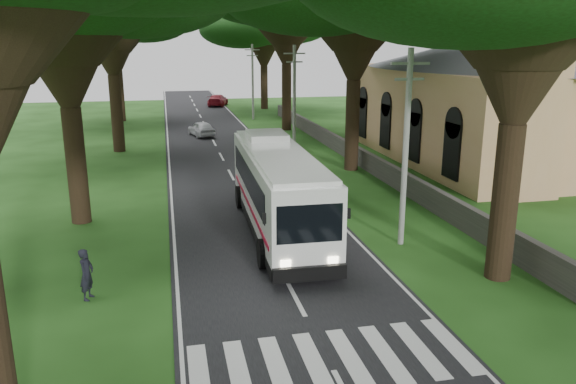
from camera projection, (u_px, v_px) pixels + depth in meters
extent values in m
plane|color=#1B3F12|center=(309.00, 325.00, 16.79)|extent=(140.00, 140.00, 0.00)
cube|color=black|center=(223.00, 160.00, 40.38)|extent=(8.00, 120.00, 0.04)
cube|color=silver|center=(328.00, 361.00, 14.90)|extent=(8.00, 3.00, 0.01)
cube|color=#383533|center=(347.00, 149.00, 41.14)|extent=(0.35, 50.00, 1.20)
cube|color=tan|center=(475.00, 114.00, 40.43)|extent=(12.00, 22.00, 6.40)
pyramid|color=#595960|center=(482.00, 36.00, 39.03)|extent=(14.00, 24.00, 2.20)
cube|color=tan|center=(526.00, 104.00, 29.91)|extent=(3.00, 3.00, 10.00)
cylinder|color=gray|center=(406.00, 150.00, 22.55)|extent=(0.24, 0.24, 8.00)
cube|color=gray|center=(410.00, 63.00, 21.67)|extent=(1.60, 0.10, 0.10)
cube|color=gray|center=(409.00, 79.00, 21.82)|extent=(1.20, 0.10, 0.10)
cylinder|color=gray|center=(294.00, 101.00, 41.42)|extent=(0.24, 0.24, 8.00)
cube|color=gray|center=(294.00, 53.00, 40.54)|extent=(1.60, 0.10, 0.10)
cube|color=gray|center=(294.00, 62.00, 40.70)|extent=(1.20, 0.10, 0.10)
cylinder|color=gray|center=(253.00, 82.00, 60.30)|extent=(0.24, 0.24, 8.00)
cube|color=gray|center=(252.00, 50.00, 59.42)|extent=(1.60, 0.10, 0.10)
cube|color=gray|center=(252.00, 56.00, 59.57)|extent=(1.20, 0.10, 0.10)
cylinder|color=black|center=(76.00, 166.00, 25.77)|extent=(0.90, 0.90, 5.38)
cone|color=black|center=(66.00, 64.00, 24.58)|extent=(3.20, 3.20, 3.80)
cylinder|color=black|center=(117.00, 114.00, 42.80)|extent=(0.90, 0.90, 5.80)
cone|color=black|center=(112.00, 49.00, 41.56)|extent=(3.20, 3.20, 3.80)
cylinder|color=black|center=(120.00, 96.00, 59.65)|extent=(0.90, 0.90, 5.27)
cone|color=black|center=(117.00, 52.00, 58.48)|extent=(3.20, 3.20, 3.80)
ellipsoid|color=black|center=(114.00, 17.00, 57.56)|extent=(12.89, 12.89, 5.41)
cylinder|color=black|center=(505.00, 203.00, 19.50)|extent=(0.90, 0.90, 5.54)
cone|color=black|center=(519.00, 66.00, 18.29)|extent=(3.20, 3.20, 3.80)
cylinder|color=black|center=(352.00, 126.00, 36.56)|extent=(0.90, 0.90, 5.84)
cone|color=black|center=(354.00, 50.00, 35.31)|extent=(3.20, 3.20, 3.80)
cylinder|color=black|center=(287.00, 97.00, 53.40)|extent=(0.90, 0.90, 6.17)
cone|color=black|center=(287.00, 43.00, 52.10)|extent=(3.20, 3.20, 3.80)
cylinder|color=black|center=(264.00, 88.00, 70.70)|extent=(0.90, 0.90, 5.29)
cone|color=black|center=(264.00, 50.00, 69.53)|extent=(3.20, 3.20, 3.80)
ellipsoid|color=black|center=(264.00, 20.00, 68.60)|extent=(14.56, 14.56, 6.12)
cube|color=white|center=(278.00, 188.00, 24.69)|extent=(2.89, 12.45, 3.05)
cube|color=black|center=(277.00, 177.00, 24.87)|extent=(2.89, 10.18, 1.14)
cube|color=black|center=(278.00, 220.00, 25.07)|extent=(2.93, 12.49, 0.36)
cube|color=#AF0B28|center=(278.00, 203.00, 24.87)|extent=(2.91, 11.21, 0.19)
cube|color=white|center=(278.00, 152.00, 24.28)|extent=(2.66, 11.83, 0.19)
cylinder|color=black|center=(263.00, 254.00, 20.91)|extent=(0.39, 1.14, 1.14)
cylinder|color=black|center=(330.00, 249.00, 21.38)|extent=(0.39, 1.14, 1.14)
cylinder|color=black|center=(240.00, 197.00, 28.54)|extent=(0.39, 1.14, 1.14)
cylinder|color=black|center=(290.00, 194.00, 29.02)|extent=(0.39, 1.14, 1.14)
imported|color=silver|center=(201.00, 129.00, 50.15)|extent=(2.53, 4.23, 1.35)
imported|color=maroon|center=(218.00, 100.00, 74.20)|extent=(3.41, 5.47, 1.48)
imported|color=black|center=(87.00, 274.00, 18.30)|extent=(0.60, 0.74, 1.74)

